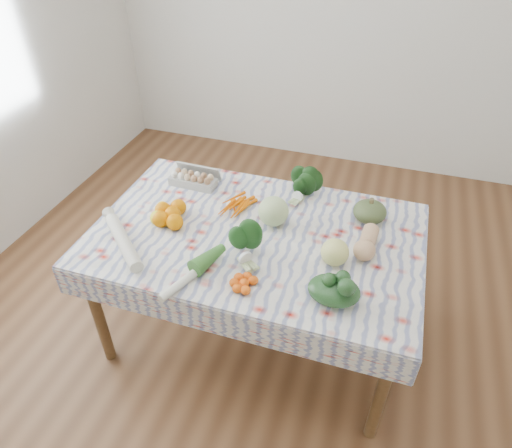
% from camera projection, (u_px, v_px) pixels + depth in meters
% --- Properties ---
extents(ground, '(4.50, 4.50, 0.00)m').
position_uv_depth(ground, '(256.00, 330.00, 2.79)').
color(ground, brown).
rests_on(ground, ground).
extents(wall_back, '(4.00, 0.04, 2.80)m').
position_uv_depth(wall_back, '(344.00, 1.00, 3.62)').
color(wall_back, silver).
rests_on(wall_back, ground).
extents(dining_table, '(1.60, 1.00, 0.75)m').
position_uv_depth(dining_table, '(256.00, 245.00, 2.37)').
color(dining_table, brown).
rests_on(dining_table, ground).
extents(tablecloth, '(1.66, 1.06, 0.01)m').
position_uv_depth(tablecloth, '(256.00, 234.00, 2.33)').
color(tablecloth, silver).
rests_on(tablecloth, dining_table).
extents(egg_carton, '(0.28, 0.12, 0.07)m').
position_uv_depth(egg_carton, '(193.00, 180.00, 2.65)').
color(egg_carton, '#A5A5A0').
rests_on(egg_carton, tablecloth).
extents(carrot_bunch, '(0.20, 0.19, 0.03)m').
position_uv_depth(carrot_bunch, '(238.00, 206.00, 2.48)').
color(carrot_bunch, '#ED6601').
rests_on(carrot_bunch, tablecloth).
extents(kale_bunch, '(0.19, 0.18, 0.14)m').
position_uv_depth(kale_bunch, '(303.00, 188.00, 2.53)').
color(kale_bunch, '#133310').
rests_on(kale_bunch, tablecloth).
extents(kabocha_squash, '(0.20, 0.20, 0.11)m').
position_uv_depth(kabocha_squash, '(370.00, 211.00, 2.37)').
color(kabocha_squash, '#46562E').
rests_on(kabocha_squash, tablecloth).
extents(cabbage, '(0.19, 0.19, 0.16)m').
position_uv_depth(cabbage, '(273.00, 211.00, 2.34)').
color(cabbage, '#B2CC85').
rests_on(cabbage, tablecloth).
extents(butternut_squash, '(0.12, 0.24, 0.11)m').
position_uv_depth(butternut_squash, '(367.00, 242.00, 2.19)').
color(butternut_squash, tan).
rests_on(butternut_squash, tablecloth).
extents(orange_cluster, '(0.34, 0.34, 0.09)m').
position_uv_depth(orange_cluster, '(172.00, 214.00, 2.37)').
color(orange_cluster, orange).
rests_on(orange_cluster, tablecloth).
extents(broccoli, '(0.24, 0.24, 0.12)m').
position_uv_depth(broccoli, '(240.00, 248.00, 2.13)').
color(broccoli, '#1A4C19').
rests_on(broccoli, tablecloth).
extents(mandarin_cluster, '(0.18, 0.18, 0.05)m').
position_uv_depth(mandarin_cluster, '(244.00, 283.00, 2.01)').
color(mandarin_cluster, '#EF590D').
rests_on(mandarin_cluster, tablecloth).
extents(grapefruit, '(0.15, 0.15, 0.13)m').
position_uv_depth(grapefruit, '(335.00, 252.00, 2.11)').
color(grapefruit, '#DEDD75').
rests_on(grapefruit, tablecloth).
extents(spinach_bag, '(0.25, 0.21, 0.10)m').
position_uv_depth(spinach_bag, '(334.00, 290.00, 1.94)').
color(spinach_bag, '#193718').
rests_on(spinach_bag, tablecloth).
extents(daikon, '(0.37, 0.35, 0.06)m').
position_uv_depth(daikon, '(123.00, 241.00, 2.22)').
color(daikon, beige).
rests_on(daikon, tablecloth).
extents(leek, '(0.18, 0.37, 0.04)m').
position_uv_depth(leek, '(193.00, 274.00, 2.06)').
color(leek, silver).
rests_on(leek, tablecloth).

